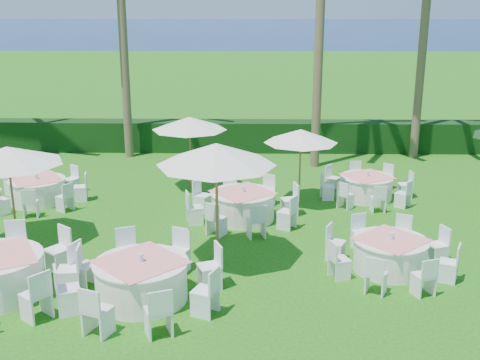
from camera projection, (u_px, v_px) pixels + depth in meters
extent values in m
plane|color=#1F550E|center=(214.00, 287.00, 12.79)|extent=(120.00, 120.00, 0.00)
cube|color=black|center=(232.00, 136.00, 24.10)|extent=(34.00, 1.00, 1.20)
plane|color=#071D4D|center=(247.00, 32.00, 110.42)|extent=(260.00, 260.00, 0.00)
cube|color=white|center=(69.00, 270.00, 12.44)|extent=(0.52, 0.52, 1.00)
cube|color=white|center=(58.00, 250.00, 13.41)|extent=(0.66, 0.66, 1.00)
cube|color=white|center=(14.00, 244.00, 13.74)|extent=(0.52, 0.52, 1.00)
cube|color=white|center=(35.00, 295.00, 11.39)|extent=(0.66, 0.66, 1.00)
cylinder|color=white|center=(142.00, 281.00, 12.15)|extent=(1.85, 1.85, 0.80)
cylinder|color=white|center=(141.00, 263.00, 12.03)|extent=(1.92, 1.92, 0.03)
cube|color=#FF8982|center=(141.00, 262.00, 12.02)|extent=(2.11, 2.11, 0.01)
cylinder|color=silver|center=(140.00, 258.00, 12.00)|extent=(0.13, 0.13, 0.17)
cube|color=white|center=(209.00, 267.00, 12.62)|extent=(0.58, 0.58, 0.96)
cube|color=white|center=(177.00, 251.00, 13.39)|extent=(0.59, 0.59, 0.96)
cube|color=white|center=(128.00, 251.00, 13.42)|extent=(0.58, 0.58, 0.96)
cube|color=white|center=(83.00, 265.00, 12.69)|extent=(0.59, 0.59, 0.96)
cube|color=white|center=(68.00, 290.00, 11.63)|extent=(0.58, 0.58, 0.96)
cube|color=white|center=(97.00, 310.00, 10.86)|extent=(0.59, 0.59, 0.96)
cube|color=white|center=(158.00, 311.00, 10.83)|extent=(0.58, 0.58, 0.96)
cube|color=white|center=(205.00, 291.00, 11.56)|extent=(0.59, 0.59, 0.96)
cylinder|color=white|center=(390.00, 255.00, 13.51)|extent=(1.62, 1.62, 0.70)
cylinder|color=white|center=(391.00, 240.00, 13.41)|extent=(1.69, 1.69, 0.03)
cube|color=#FF8982|center=(391.00, 239.00, 13.40)|extent=(1.85, 1.85, 0.01)
cylinder|color=silver|center=(391.00, 236.00, 13.37)|extent=(0.11, 0.11, 0.15)
cube|color=white|center=(438.00, 245.00, 13.88)|extent=(0.50, 0.50, 0.84)
cube|color=white|center=(402.00, 233.00, 14.58)|extent=(0.52, 0.52, 0.84)
cube|color=white|center=(362.00, 232.00, 14.64)|extent=(0.50, 0.50, 0.84)
cube|color=white|center=(336.00, 243.00, 14.02)|extent=(0.52, 0.52, 0.84)
cube|color=white|center=(340.00, 260.00, 13.10)|extent=(0.50, 0.50, 0.84)
cube|color=white|center=(376.00, 275.00, 12.40)|extent=(0.52, 0.52, 0.84)
cube|color=white|center=(424.00, 276.00, 12.35)|extent=(0.50, 0.50, 0.84)
cube|color=white|center=(449.00, 263.00, 12.96)|extent=(0.52, 0.52, 0.84)
cylinder|color=white|center=(38.00, 191.00, 18.00)|extent=(1.60, 1.60, 0.69)
cylinder|color=white|center=(37.00, 180.00, 17.90)|extent=(1.67, 1.67, 0.03)
cube|color=#FF8982|center=(37.00, 179.00, 17.89)|extent=(1.78, 1.78, 0.01)
cylinder|color=silver|center=(36.00, 176.00, 17.87)|extent=(0.11, 0.11, 0.15)
cube|color=white|center=(80.00, 187.00, 18.18)|extent=(0.45, 0.45, 0.83)
cube|color=white|center=(71.00, 179.00, 18.96)|extent=(0.54, 0.54, 0.83)
cube|color=white|center=(44.00, 177.00, 19.17)|extent=(0.45, 0.45, 0.83)
cube|color=white|center=(13.00, 182.00, 18.68)|extent=(0.54, 0.54, 0.83)
cube|color=white|center=(0.00, 200.00, 17.01)|extent=(0.54, 0.54, 0.83)
cube|color=white|center=(30.00, 202.00, 16.80)|extent=(0.45, 0.45, 0.83)
cube|color=white|center=(65.00, 197.00, 17.29)|extent=(0.54, 0.54, 0.83)
cylinder|color=white|center=(243.00, 206.00, 16.62)|extent=(1.73, 1.73, 0.75)
cylinder|color=white|center=(243.00, 193.00, 16.51)|extent=(1.81, 1.81, 0.03)
cube|color=#FF8982|center=(243.00, 192.00, 16.50)|extent=(1.96, 1.96, 0.01)
cylinder|color=silver|center=(243.00, 189.00, 16.48)|extent=(0.12, 0.12, 0.16)
cube|color=white|center=(289.00, 200.00, 16.92)|extent=(0.52, 0.52, 0.90)
cube|color=white|center=(266.00, 191.00, 17.71)|extent=(0.57, 0.57, 0.90)
cube|color=white|center=(232.00, 189.00, 17.85)|extent=(0.52, 0.52, 0.90)
cube|color=white|center=(202.00, 196.00, 17.26)|extent=(0.57, 0.57, 0.90)
cube|color=white|center=(195.00, 208.00, 16.28)|extent=(0.52, 0.52, 0.90)
cube|color=white|center=(216.00, 218.00, 15.48)|extent=(0.57, 0.57, 0.90)
cube|color=white|center=(256.00, 220.00, 15.34)|extent=(0.52, 0.52, 0.90)
cube|color=white|center=(287.00, 212.00, 15.93)|extent=(0.57, 0.57, 0.90)
cylinder|color=white|center=(366.00, 188.00, 18.38)|extent=(1.55, 1.55, 0.67)
cylinder|color=white|center=(367.00, 177.00, 18.28)|extent=(1.62, 1.62, 0.03)
cube|color=#FF8982|center=(367.00, 176.00, 18.27)|extent=(1.69, 1.69, 0.01)
cylinder|color=silver|center=(367.00, 173.00, 18.24)|extent=(0.11, 0.11, 0.14)
cube|color=white|center=(405.00, 185.00, 18.44)|extent=(0.41, 0.41, 0.81)
cube|color=white|center=(386.00, 177.00, 19.23)|extent=(0.53, 0.53, 0.81)
cube|color=white|center=(356.00, 175.00, 19.51)|extent=(0.41, 0.41, 0.81)
cube|color=white|center=(333.00, 178.00, 19.12)|extent=(0.53, 0.53, 0.81)
cube|color=white|center=(327.00, 186.00, 18.28)|extent=(0.41, 0.41, 0.81)
cube|color=white|center=(346.00, 195.00, 17.48)|extent=(0.53, 0.53, 0.81)
cube|color=white|center=(378.00, 198.00, 17.20)|extent=(0.41, 0.41, 0.81)
cube|color=white|center=(403.00, 194.00, 17.60)|extent=(0.53, 0.53, 0.81)
cylinder|color=brown|center=(13.00, 198.00, 14.74)|extent=(0.06, 0.06, 2.39)
cone|color=white|center=(8.00, 155.00, 14.43)|extent=(2.64, 2.64, 0.43)
sphere|color=brown|center=(7.00, 149.00, 14.38)|extent=(0.10, 0.10, 0.10)
cylinder|color=brown|center=(217.00, 207.00, 13.57)|extent=(0.07, 0.07, 2.74)
cone|color=white|center=(216.00, 154.00, 13.22)|extent=(2.68, 2.68, 0.49)
sphere|color=brown|center=(216.00, 147.00, 13.17)|extent=(0.11, 0.11, 0.11)
cylinder|color=brown|center=(190.00, 155.00, 19.10)|extent=(0.05, 0.05, 2.25)
cone|color=white|center=(189.00, 123.00, 18.81)|extent=(2.36, 2.36, 0.41)
sphere|color=brown|center=(189.00, 119.00, 18.77)|extent=(0.09, 0.09, 0.09)
cylinder|color=brown|center=(300.00, 169.00, 17.66)|extent=(0.05, 0.05, 2.18)
cone|color=white|center=(301.00, 136.00, 17.38)|extent=(2.16, 2.16, 0.39)
sphere|color=brown|center=(301.00, 131.00, 17.34)|extent=(0.09, 0.09, 0.09)
cylinder|color=brown|center=(123.00, 40.00, 22.11)|extent=(0.32, 0.32, 8.85)
cylinder|color=brown|center=(320.00, 17.00, 20.51)|extent=(0.32, 0.32, 10.57)
cylinder|color=brown|center=(422.00, 55.00, 22.13)|extent=(0.32, 0.32, 7.78)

